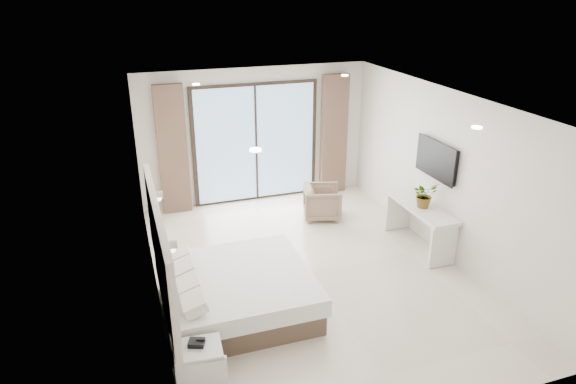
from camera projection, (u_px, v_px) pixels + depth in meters
name	position (u px, v px, depth m)	size (l,w,h in m)	color
ground	(309.00, 272.00, 8.03)	(6.20, 6.20, 0.00)	beige
room_shell	(283.00, 164.00, 7.96)	(4.62, 6.22, 2.72)	silver
bed	(236.00, 292.00, 6.98)	(1.98, 1.89, 0.69)	brown
nightstand	(199.00, 365.00, 5.75)	(0.56, 0.47, 0.47)	silver
phone	(197.00, 343.00, 5.68)	(0.18, 0.14, 0.06)	black
console_desk	(420.00, 217.00, 8.58)	(0.49, 1.56, 0.77)	silver
plant	(424.00, 197.00, 8.38)	(0.39, 0.43, 0.34)	#33662D
armchair	(322.00, 201.00, 9.74)	(0.67, 0.63, 0.69)	#866E57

